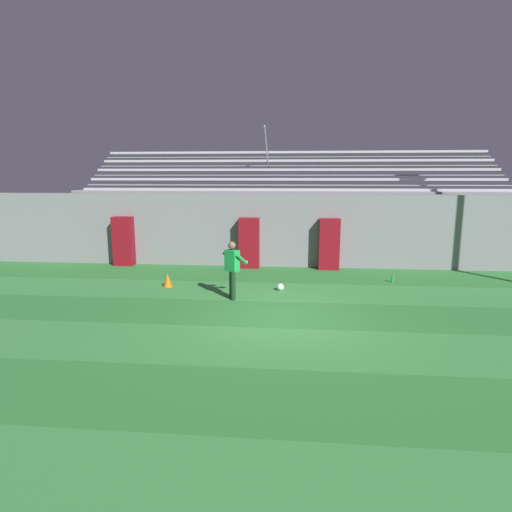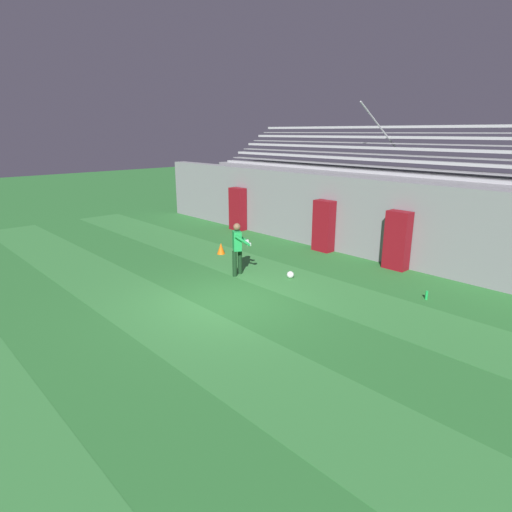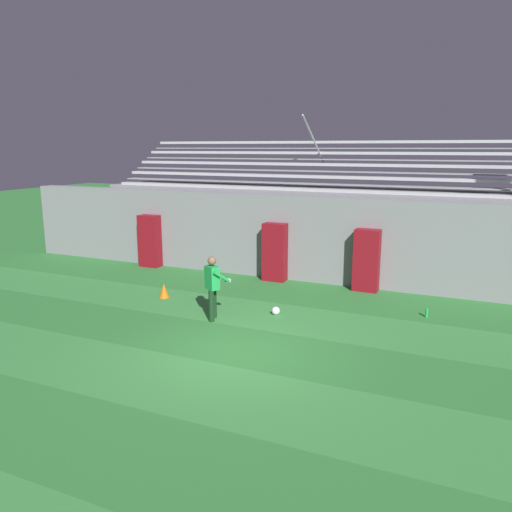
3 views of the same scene
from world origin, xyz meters
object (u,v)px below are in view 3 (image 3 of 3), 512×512
at_px(padding_pillar_gate_left, 275,252).
at_px(padding_pillar_gate_right, 367,260).
at_px(goalkeeper, 213,284).
at_px(soccer_ball, 276,311).
at_px(traffic_cone, 164,291).
at_px(water_bottle, 427,313).
at_px(padding_pillar_far_left, 150,241).

xyz_separation_m(padding_pillar_gate_left, padding_pillar_gate_right, (3.03, 0.00, 0.00)).
height_order(padding_pillar_gate_left, goalkeeper, padding_pillar_gate_left).
bearing_deg(soccer_ball, goalkeeper, -143.61).
relative_size(padding_pillar_gate_right, traffic_cone, 4.58).
relative_size(goalkeeper, soccer_ball, 7.59).
bearing_deg(goalkeeper, soccer_ball, 36.39).
bearing_deg(water_bottle, traffic_cone, -169.92).
height_order(padding_pillar_gate_left, padding_pillar_gate_right, same).
bearing_deg(traffic_cone, padding_pillar_gate_left, 54.02).
height_order(padding_pillar_gate_right, soccer_ball, padding_pillar_gate_right).
relative_size(padding_pillar_gate_right, goalkeeper, 1.15).
bearing_deg(goalkeeper, water_bottle, 25.55).
height_order(padding_pillar_far_left, soccer_ball, padding_pillar_far_left).
xyz_separation_m(goalkeeper, traffic_cone, (-2.26, 1.11, -0.74)).
bearing_deg(traffic_cone, water_bottle, 10.08).
bearing_deg(traffic_cone, goalkeeper, -26.07).
relative_size(traffic_cone, water_bottle, 1.75).
xyz_separation_m(padding_pillar_far_left, water_bottle, (10.00, -1.84, -0.84)).
distance_m(padding_pillar_gate_left, goalkeeper, 4.24).
relative_size(padding_pillar_gate_left, soccer_ball, 8.74).
height_order(padding_pillar_gate_left, padding_pillar_far_left, same).
relative_size(padding_pillar_gate_right, padding_pillar_far_left, 1.00).
distance_m(padding_pillar_far_left, soccer_ball, 7.15).
bearing_deg(goalkeeper, padding_pillar_far_left, 139.51).
bearing_deg(goalkeeper, traffic_cone, 153.93).
xyz_separation_m(padding_pillar_far_left, goalkeeper, (4.97, -4.24, -0.01)).
bearing_deg(water_bottle, goalkeeper, -154.45).
distance_m(padding_pillar_gate_left, padding_pillar_gate_right, 3.03).
xyz_separation_m(padding_pillar_far_left, soccer_ball, (6.31, -3.25, -0.85)).
height_order(soccer_ball, traffic_cone, traffic_cone).
relative_size(soccer_ball, traffic_cone, 0.52).
xyz_separation_m(padding_pillar_gate_right, padding_pillar_far_left, (-8.01, 0.00, 0.00)).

